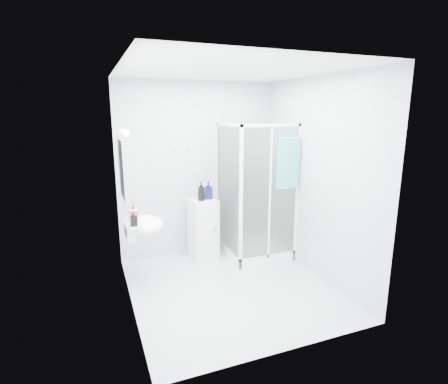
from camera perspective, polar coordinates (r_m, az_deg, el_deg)
name	(u,v)px	position (r m, az deg, el deg)	size (l,w,h in m)	color
room	(231,186)	(4.10, 1.14, 0.98)	(2.40, 2.60, 2.60)	silver
shower_enclosure	(252,229)	(5.27, 4.65, -5.98)	(0.90, 0.95, 2.00)	white
wall_basin	(142,225)	(4.40, -13.20, -5.32)	(0.46, 0.56, 0.35)	white
mirror	(122,169)	(4.22, -16.36, 3.56)	(0.02, 0.60, 0.70)	white
vanity_lights	(124,133)	(4.18, -16.04, 9.30)	(0.10, 0.40, 0.08)	silver
wall_hooks	(182,149)	(5.15, -6.85, 6.92)	(0.23, 0.06, 0.03)	silver
storage_cabinet	(203,229)	(5.24, -3.40, -6.03)	(0.40, 0.41, 0.90)	white
hand_towel	(288,162)	(4.84, 10.44, 4.86)	(0.33, 0.05, 0.71)	teal
shampoo_bottle_a	(201,191)	(5.02, -3.74, 0.12)	(0.11, 0.11, 0.28)	black
shampoo_bottle_b	(208,190)	(5.13, -2.55, 0.31)	(0.12, 0.12, 0.26)	#0B1044
soap_dispenser_orange	(133,212)	(4.48, -14.61, -3.12)	(0.13, 0.13, 0.16)	red
soap_dispenser_black	(134,219)	(4.17, -14.56, -4.25)	(0.08, 0.08, 0.17)	black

